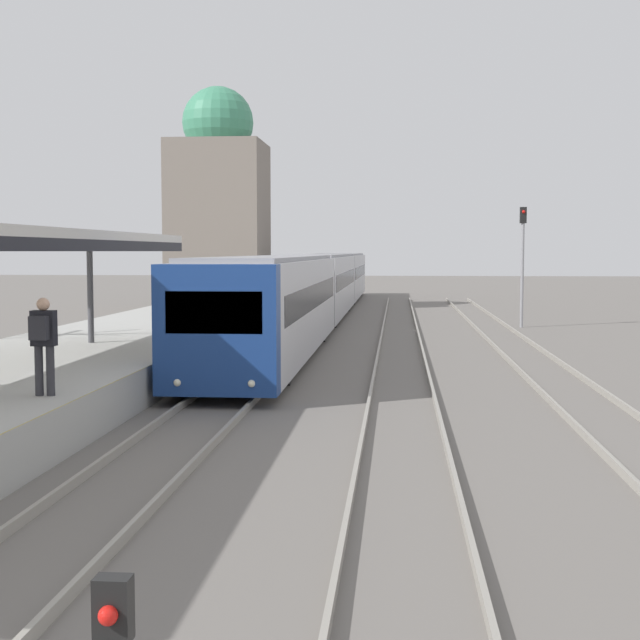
# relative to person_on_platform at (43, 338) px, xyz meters

# --- Properties ---
(person_on_platform) EXTENTS (0.40, 0.40, 1.66)m
(person_on_platform) POSITION_rel_person_on_platform_xyz_m (0.00, 0.00, 0.00)
(person_on_platform) COLOR #2D2D33
(person_on_platform) RESTS_ON station_platform
(train_near) EXTENTS (2.66, 50.65, 3.18)m
(train_near) POSITION_rel_person_on_platform_xyz_m (2.12, 29.16, -0.11)
(train_near) COLOR navy
(train_near) RESTS_ON ground_plane
(signal_mast_far) EXTENTS (0.28, 0.29, 5.25)m
(signal_mast_far) POSITION_rel_person_on_platform_xyz_m (11.38, 25.05, 1.41)
(signal_mast_far) COLOR gray
(signal_mast_far) RESTS_ON ground_plane
(distant_domed_building) EXTENTS (5.19, 5.19, 12.55)m
(distant_domed_building) POSITION_rel_person_on_platform_xyz_m (-4.16, 35.55, 4.01)
(distant_domed_building) COLOR slate
(distant_domed_building) RESTS_ON ground_plane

